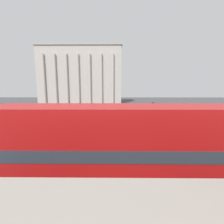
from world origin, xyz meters
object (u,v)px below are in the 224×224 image
at_px(traffic_light_near, 144,120).
at_px(pedestrian_grey, 161,106).
at_px(plaza_building_left, 83,76).
at_px(traffic_light_mid, 153,111).
at_px(pedestrian_olive, 78,124).
at_px(pedestrian_black, 90,126).
at_px(pedestrian_white, 88,109).
at_px(car_white, 95,121).
at_px(double_decker_bus, 120,149).

xyz_separation_m(traffic_light_near, pedestrian_grey, (9.04, 24.12, -1.41)).
distance_m(plaza_building_left, traffic_light_mid, 46.03).
relative_size(traffic_light_mid, pedestrian_olive, 1.93).
bearing_deg(pedestrian_grey, pedestrian_black, -138.05).
height_order(traffic_light_near, pedestrian_white, traffic_light_near).
bearing_deg(car_white, pedestrian_olive, -111.41).
height_order(pedestrian_grey, pedestrian_olive, pedestrian_olive).
distance_m(double_decker_bus, car_white, 13.31).
bearing_deg(pedestrian_grey, plaza_building_left, 119.65).
relative_size(double_decker_bus, traffic_light_near, 3.00).
height_order(pedestrian_white, pedestrian_black, pedestrian_black).
bearing_deg(pedestrian_olive, traffic_light_mid, -81.21).
height_order(plaza_building_left, pedestrian_black, plaza_building_left).
bearing_deg(traffic_light_near, plaza_building_left, 106.76).
relative_size(double_decker_bus, traffic_light_mid, 3.29).
height_order(double_decker_bus, pedestrian_olive, double_decker_bus).
xyz_separation_m(plaza_building_left, pedestrian_white, (7.16, -30.87, -9.32)).
height_order(traffic_light_near, car_white, traffic_light_near).
relative_size(car_white, pedestrian_grey, 2.64).
height_order(plaza_building_left, pedestrian_grey, plaza_building_left).
bearing_deg(plaza_building_left, traffic_light_mid, -67.82).
bearing_deg(pedestrian_grey, car_white, -143.72).
height_order(car_white, pedestrian_olive, pedestrian_olive).
bearing_deg(pedestrian_white, traffic_light_near, -90.65).
relative_size(car_white, pedestrian_white, 2.58).
bearing_deg(traffic_light_mid, double_decker_bus, -110.25).
distance_m(double_decker_bus, pedestrian_black, 9.55).
bearing_deg(pedestrian_white, pedestrian_black, -102.88).
distance_m(traffic_light_mid, pedestrian_grey, 18.61).
xyz_separation_m(traffic_light_near, pedestrian_olive, (-6.36, 4.35, -1.36)).
relative_size(double_decker_bus, pedestrian_black, 6.10).
bearing_deg(traffic_light_near, pedestrian_black, 144.75).
bearing_deg(traffic_light_near, pedestrian_white, 112.82).
bearing_deg(car_white, double_decker_bus, -71.92).
bearing_deg(pedestrian_grey, traffic_light_mid, -125.14).
xyz_separation_m(double_decker_bus, pedestrian_olive, (-4.19, 10.05, -1.28)).
distance_m(double_decker_bus, pedestrian_olive, 10.96).
distance_m(pedestrian_grey, pedestrian_black, 24.92).
distance_m(double_decker_bus, pedestrian_grey, 31.88).
xyz_separation_m(pedestrian_white, pedestrian_black, (2.70, -14.45, 0.07)).
xyz_separation_m(plaza_building_left, traffic_light_mid, (17.10, -41.95, -8.13)).
height_order(car_white, pedestrian_white, pedestrian_white).
height_order(traffic_light_mid, car_white, traffic_light_mid).
bearing_deg(pedestrian_olive, car_white, -34.42).
bearing_deg(double_decker_bus, pedestrian_white, 99.87).
xyz_separation_m(plaza_building_left, pedestrian_grey, (23.71, -24.60, -9.34)).
relative_size(plaza_building_left, pedestrian_olive, 18.26).
relative_size(traffic_light_near, pedestrian_black, 2.03).
distance_m(car_white, pedestrian_black, 3.86).
bearing_deg(pedestrian_white, car_white, -99.27).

